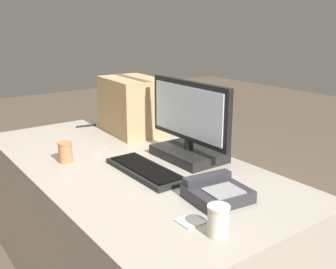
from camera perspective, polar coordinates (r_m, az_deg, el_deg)
name	(u,v)px	position (r m, az deg, el deg)	size (l,w,h in m)	color
office_desk	(130,228)	(2.07, -5.59, -13.39)	(1.80, 0.90, 0.73)	#A89E8E
monitor	(189,130)	(1.91, 3.04, 0.65)	(0.54, 0.24, 0.38)	black
keyboard	(145,170)	(1.76, -3.34, -5.16)	(0.44, 0.16, 0.03)	black
desk_phone	(217,192)	(1.52, 7.07, -8.26)	(0.22, 0.24, 0.08)	#2D2D33
paper_cup_left	(65,152)	(1.94, -14.67, -2.48)	(0.07, 0.07, 0.10)	#BC7547
paper_cup_right	(218,221)	(1.27, 7.30, -12.28)	(0.07, 0.07, 0.10)	beige
spoon	(101,150)	(2.09, -9.67, -2.22)	(0.14, 0.12, 0.00)	#B2B2B7
cardboard_box	(133,106)	(2.36, -5.15, 4.21)	(0.42, 0.30, 0.33)	tan
pen_marker	(86,126)	(2.57, -11.82, 1.25)	(0.04, 0.13, 0.01)	black
sticky_note_pad	(190,221)	(1.36, 3.24, -12.48)	(0.08, 0.08, 0.01)	silver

